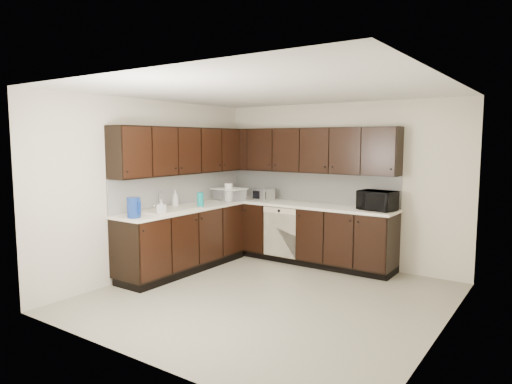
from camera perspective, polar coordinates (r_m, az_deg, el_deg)
floor at (r=5.77m, az=1.47°, el=-13.03°), size 4.00×4.00×0.00m
ceiling at (r=5.47m, az=1.55°, el=12.52°), size 4.00×4.00×0.00m
wall_back at (r=7.23m, az=10.21°, el=1.01°), size 4.00×0.02×2.50m
wall_left at (r=6.77m, az=-12.81°, el=0.59°), size 0.02×4.00×2.50m
wall_right at (r=4.70m, az=22.39°, el=-2.25°), size 0.02×4.00×2.50m
wall_front at (r=3.97m, az=-14.48°, el=-3.50°), size 4.00×0.02×2.50m
lower_cabinets at (r=7.08m, az=-0.44°, el=-5.85°), size 3.00×2.80×0.90m
countertop at (r=6.99m, az=-0.47°, el=-1.79°), size 3.03×2.83×0.04m
backsplash at (r=7.25m, az=-0.87°, el=0.57°), size 3.00×2.80×0.48m
upper_cabinets at (r=7.05m, az=-0.65°, el=5.21°), size 3.00×2.80×0.70m
dishwasher at (r=7.13m, az=2.97°, el=-4.68°), size 0.58×0.04×0.78m
sink at (r=6.58m, az=-10.93°, el=-2.77°), size 0.54×0.82×0.42m
microwave at (r=6.67m, az=14.90°, el=-1.03°), size 0.54×0.41×0.28m
soap_bottle_a at (r=6.20m, az=-11.74°, el=-1.87°), size 0.09×0.09×0.20m
soap_bottle_b at (r=6.87m, az=-10.05°, el=-0.79°), size 0.10×0.10×0.26m
toaster_oven at (r=7.52m, az=0.94°, el=-0.28°), size 0.38×0.33×0.20m
storage_bin at (r=7.54m, az=-3.36°, el=-0.31°), size 0.59×0.52×0.19m
blue_pitcher at (r=6.03m, az=-15.04°, el=-1.89°), size 0.20×0.20×0.26m
teal_tumbler at (r=6.82m, az=-6.97°, el=-0.96°), size 0.12×0.12×0.22m
paper_towel_roll at (r=7.47m, az=-3.44°, el=-0.02°), size 0.15×0.15×0.28m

